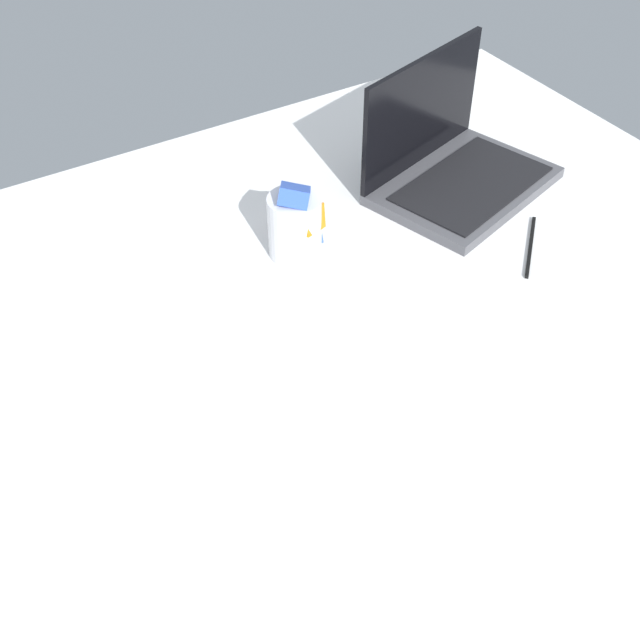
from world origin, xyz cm
name	(u,v)px	position (x,y,z in cm)	size (l,w,h in cm)	color
bed_mattress	(312,408)	(0.00, 0.00, 9.00)	(180.00, 140.00, 18.00)	white
laptop	(453,164)	(47.06, 27.38, 22.41)	(38.20, 31.48, 23.00)	#4C4C51
snack_cup	(296,223)	(11.87, 24.71, 24.13)	(9.15, 10.34, 14.45)	silver
charger_cable	(530,246)	(46.64, 4.74, 18.30)	(17.00, 0.60, 0.60)	black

